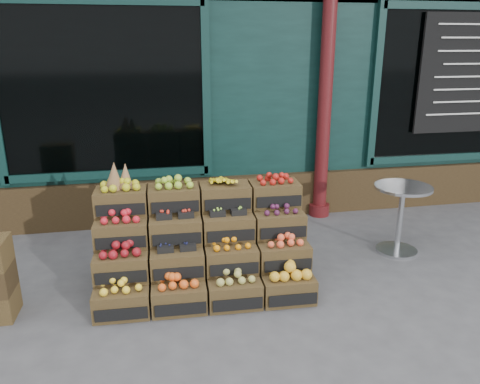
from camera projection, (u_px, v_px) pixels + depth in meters
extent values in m
plane|color=#49494C|center=(275.00, 297.00, 4.46)|extent=(60.00, 60.00, 0.00)
cube|color=black|center=(203.00, 37.00, 8.58)|extent=(12.00, 6.00, 4.80)
cube|color=black|center=(232.00, 108.00, 6.11)|extent=(12.00, 0.12, 3.00)
cube|color=#342614|center=(233.00, 197.00, 6.41)|extent=(12.00, 0.18, 0.60)
cube|color=black|center=(103.00, 92.00, 5.67)|extent=(2.40, 0.06, 2.00)
cube|color=black|center=(457.00, 85.00, 6.55)|extent=(2.40, 0.06, 2.00)
cylinder|color=#4D1114|center=(325.00, 100.00, 6.11)|extent=(0.18, 0.18, 3.20)
cube|color=black|center=(462.00, 74.00, 6.43)|extent=(1.30, 0.04, 1.60)
cube|color=#45341B|center=(122.00, 301.00, 4.17)|extent=(0.50, 0.36, 0.24)
cube|color=black|center=(120.00, 315.00, 4.01)|extent=(0.45, 0.03, 0.11)
cube|color=yellow|center=(120.00, 285.00, 4.12)|extent=(0.40, 0.27, 0.08)
cube|color=#45341B|center=(179.00, 297.00, 4.24)|extent=(0.50, 0.36, 0.24)
cube|color=black|center=(180.00, 310.00, 4.08)|extent=(0.45, 0.03, 0.11)
cube|color=#E9581A|center=(178.00, 280.00, 4.19)|extent=(0.40, 0.27, 0.09)
cube|color=#45341B|center=(234.00, 292.00, 4.32)|extent=(0.50, 0.36, 0.24)
cube|color=black|center=(237.00, 305.00, 4.16)|extent=(0.45, 0.03, 0.11)
cube|color=#A9A650|center=(234.00, 276.00, 4.27)|extent=(0.40, 0.27, 0.08)
cube|color=#45341B|center=(288.00, 288.00, 4.40)|extent=(0.50, 0.36, 0.24)
cube|color=black|center=(292.00, 300.00, 4.23)|extent=(0.45, 0.03, 0.11)
cube|color=gold|center=(288.00, 271.00, 4.34)|extent=(0.40, 0.27, 0.11)
cube|color=#45341B|center=(122.00, 266.00, 4.29)|extent=(0.50, 0.36, 0.24)
cube|color=black|center=(120.00, 278.00, 4.13)|extent=(0.45, 0.03, 0.11)
cube|color=maroon|center=(120.00, 249.00, 4.24)|extent=(0.40, 0.27, 0.09)
cube|color=#45341B|center=(177.00, 262.00, 4.36)|extent=(0.50, 0.36, 0.24)
cube|color=black|center=(178.00, 273.00, 4.20)|extent=(0.45, 0.03, 0.11)
cube|color=#16193E|center=(177.00, 249.00, 4.32)|extent=(0.40, 0.27, 0.03)
cube|color=#45341B|center=(231.00, 258.00, 4.44)|extent=(0.50, 0.36, 0.24)
cube|color=black|center=(234.00, 269.00, 4.28)|extent=(0.45, 0.03, 0.11)
cube|color=orange|center=(231.00, 243.00, 4.39)|extent=(0.40, 0.27, 0.07)
cube|color=#45341B|center=(283.00, 255.00, 4.51)|extent=(0.50, 0.36, 0.24)
cube|color=black|center=(288.00, 265.00, 4.35)|extent=(0.45, 0.03, 0.11)
cube|color=#F15732|center=(283.00, 239.00, 4.47)|extent=(0.40, 0.27, 0.08)
cube|color=#45341B|center=(121.00, 233.00, 4.41)|extent=(0.50, 0.36, 0.24)
cube|color=black|center=(120.00, 243.00, 4.25)|extent=(0.45, 0.03, 0.11)
cube|color=red|center=(120.00, 217.00, 4.36)|extent=(0.40, 0.27, 0.08)
cube|color=#45341B|center=(176.00, 230.00, 4.48)|extent=(0.50, 0.36, 0.24)
cube|color=black|center=(176.00, 239.00, 4.32)|extent=(0.45, 0.03, 0.11)
cube|color=red|center=(175.00, 216.00, 4.44)|extent=(0.40, 0.27, 0.03)
cube|color=#45341B|center=(228.00, 226.00, 4.56)|extent=(0.50, 0.36, 0.24)
cube|color=black|center=(230.00, 236.00, 4.40)|extent=(0.45, 0.03, 0.11)
cube|color=#91C841|center=(228.00, 213.00, 4.52)|extent=(0.40, 0.27, 0.03)
cube|color=#45341B|center=(279.00, 223.00, 4.63)|extent=(0.50, 0.36, 0.24)
cube|color=black|center=(283.00, 233.00, 4.47)|extent=(0.45, 0.03, 0.11)
cube|color=#491939|center=(279.00, 209.00, 4.59)|extent=(0.40, 0.27, 0.06)
cube|color=#45341B|center=(121.00, 201.00, 4.53)|extent=(0.50, 0.36, 0.24)
cube|color=black|center=(120.00, 210.00, 4.37)|extent=(0.45, 0.03, 0.11)
cube|color=gold|center=(120.00, 185.00, 4.48)|extent=(0.40, 0.27, 0.08)
cube|color=#45341B|center=(174.00, 199.00, 4.60)|extent=(0.50, 0.36, 0.24)
cube|color=black|center=(175.00, 207.00, 4.44)|extent=(0.45, 0.03, 0.11)
cube|color=#99BE33|center=(173.00, 183.00, 4.55)|extent=(0.40, 0.27, 0.08)
cube|color=#45341B|center=(225.00, 196.00, 4.68)|extent=(0.50, 0.36, 0.24)
cube|color=black|center=(227.00, 204.00, 4.52)|extent=(0.45, 0.03, 0.11)
cube|color=yellow|center=(225.00, 181.00, 4.63)|extent=(0.40, 0.27, 0.08)
cube|color=#45341B|center=(274.00, 194.00, 4.75)|extent=(0.50, 0.36, 0.24)
cube|color=black|center=(279.00, 202.00, 4.59)|extent=(0.45, 0.03, 0.11)
cube|color=#B41C14|center=(275.00, 179.00, 4.70)|extent=(0.40, 0.27, 0.07)
cube|color=#342614|center=(205.00, 283.00, 4.48)|extent=(2.02, 0.41, 0.24)
cube|color=#342614|center=(203.00, 262.00, 4.63)|extent=(2.02, 0.41, 0.49)
cube|color=#342614|center=(201.00, 242.00, 4.79)|extent=(2.02, 0.41, 0.73)
cone|color=olive|center=(114.00, 175.00, 4.44)|extent=(0.17, 0.17, 0.28)
cone|color=olive|center=(125.00, 176.00, 4.50)|extent=(0.15, 0.15, 0.24)
cylinder|color=silver|center=(396.00, 250.00, 5.44)|extent=(0.47, 0.47, 0.03)
cylinder|color=silver|center=(400.00, 220.00, 5.32)|extent=(0.06, 0.06, 0.76)
cylinder|color=silver|center=(403.00, 187.00, 5.20)|extent=(0.63, 0.63, 0.03)
imported|color=#1A5D25|center=(137.00, 138.00, 6.54)|extent=(0.89, 0.74, 2.08)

